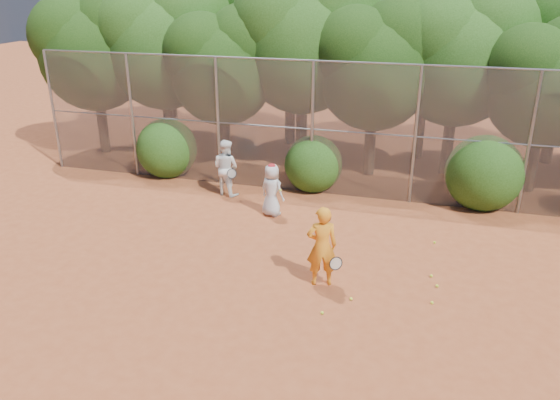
% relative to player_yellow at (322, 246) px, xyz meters
% --- Properties ---
extents(ground, '(80.00, 80.00, 0.00)m').
position_rel_player_yellow_xyz_m(ground, '(-0.43, -0.70, -0.90)').
color(ground, brown).
rests_on(ground, ground).
extents(fence_back, '(20.05, 0.09, 4.03)m').
position_rel_player_yellow_xyz_m(fence_back, '(-0.55, 5.30, 1.15)').
color(fence_back, gray).
rests_on(fence_back, ground).
extents(tree_0, '(4.38, 3.81, 6.00)m').
position_rel_player_yellow_xyz_m(tree_0, '(-9.88, 7.34, 3.03)').
color(tree_0, black).
rests_on(tree_0, ground).
extents(tree_1, '(4.64, 4.03, 6.35)m').
position_rel_player_yellow_xyz_m(tree_1, '(-7.37, 7.84, 3.26)').
color(tree_1, black).
rests_on(tree_1, ground).
extents(tree_2, '(3.99, 3.47, 5.47)m').
position_rel_player_yellow_xyz_m(tree_2, '(-4.88, 7.13, 2.68)').
color(tree_2, black).
rests_on(tree_2, ground).
extents(tree_3, '(4.89, 4.26, 6.70)m').
position_rel_player_yellow_xyz_m(tree_3, '(-2.37, 8.14, 3.49)').
color(tree_3, black).
rests_on(tree_3, ground).
extents(tree_4, '(4.19, 3.64, 5.73)m').
position_rel_player_yellow_xyz_m(tree_4, '(0.12, 7.53, 2.85)').
color(tree_4, black).
rests_on(tree_4, ground).
extents(tree_5, '(4.51, 3.92, 6.17)m').
position_rel_player_yellow_xyz_m(tree_5, '(2.62, 8.34, 3.14)').
color(tree_5, black).
rests_on(tree_5, ground).
extents(tree_6, '(3.86, 3.36, 5.29)m').
position_rel_player_yellow_xyz_m(tree_6, '(5.12, 7.33, 2.56)').
color(tree_6, black).
rests_on(tree_6, ground).
extents(tree_9, '(4.83, 4.20, 6.62)m').
position_rel_player_yellow_xyz_m(tree_9, '(-8.37, 10.14, 3.43)').
color(tree_9, black).
rests_on(tree_9, ground).
extents(tree_10, '(5.15, 4.48, 7.06)m').
position_rel_player_yellow_xyz_m(tree_10, '(-3.37, 10.34, 3.72)').
color(tree_10, black).
rests_on(tree_10, ground).
extents(tree_11, '(4.64, 4.03, 6.35)m').
position_rel_player_yellow_xyz_m(tree_11, '(1.63, 9.94, 3.26)').
color(tree_11, black).
rests_on(tree_11, ground).
extents(bush_0, '(2.00, 2.00, 2.00)m').
position_rel_player_yellow_xyz_m(bush_0, '(-6.43, 5.60, 0.10)').
color(bush_0, '#1D4210').
rests_on(bush_0, ground).
extents(bush_1, '(1.80, 1.80, 1.80)m').
position_rel_player_yellow_xyz_m(bush_1, '(-1.43, 5.60, -0.00)').
color(bush_1, '#1D4210').
rests_on(bush_1, ground).
extents(bush_2, '(2.20, 2.20, 2.20)m').
position_rel_player_yellow_xyz_m(bush_2, '(3.57, 5.60, 0.20)').
color(bush_2, '#1D4210').
rests_on(bush_2, ground).
extents(player_yellow, '(0.88, 0.63, 1.81)m').
position_rel_player_yellow_xyz_m(player_yellow, '(0.00, 0.00, 0.00)').
color(player_yellow, orange).
rests_on(player_yellow, ground).
extents(player_teen, '(0.85, 0.70, 1.51)m').
position_rel_player_yellow_xyz_m(player_teen, '(-2.08, 3.27, -0.15)').
color(player_teen, silver).
rests_on(player_teen, ground).
extents(player_white, '(0.99, 0.87, 1.73)m').
position_rel_player_yellow_xyz_m(player_white, '(-3.88, 4.41, -0.04)').
color(player_white, white).
rests_on(player_white, ground).
extents(ball_0, '(0.07, 0.07, 0.07)m').
position_rel_player_yellow_xyz_m(ball_0, '(0.74, -0.49, -0.87)').
color(ball_0, '#CEE629').
rests_on(ball_0, ground).
extents(ball_1, '(0.07, 0.07, 0.07)m').
position_rel_player_yellow_xyz_m(ball_1, '(2.32, 0.93, -0.87)').
color(ball_1, '#CEE629').
rests_on(ball_1, ground).
extents(ball_2, '(0.07, 0.07, 0.07)m').
position_rel_player_yellow_xyz_m(ball_2, '(2.36, -0.18, -0.87)').
color(ball_2, '#CEE629').
rests_on(ball_2, ground).
extents(ball_3, '(0.07, 0.07, 0.07)m').
position_rel_player_yellow_xyz_m(ball_3, '(2.45, 0.52, -0.87)').
color(ball_3, '#CEE629').
rests_on(ball_3, ground).
extents(ball_4, '(0.07, 0.07, 0.07)m').
position_rel_player_yellow_xyz_m(ball_4, '(0.27, -1.15, -0.87)').
color(ball_4, '#CEE629').
rests_on(ball_4, ground).
extents(ball_5, '(0.07, 0.07, 0.07)m').
position_rel_player_yellow_xyz_m(ball_5, '(2.35, 2.66, -0.87)').
color(ball_5, '#CEE629').
rests_on(ball_5, ground).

